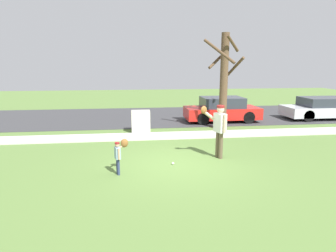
{
  "coord_description": "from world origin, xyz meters",
  "views": [
    {
      "loc": [
        -1.33,
        -8.44,
        3.08
      ],
      "look_at": [
        -0.16,
        1.12,
        1.0
      ],
      "focal_mm": 30.5,
      "sensor_mm": 36.0,
      "label": 1
    }
  ],
  "objects_px": {
    "utility_cabinet": "(141,121)",
    "parked_sedan_silver": "(324,108)",
    "street_tree_near": "(224,79)",
    "person_adult": "(219,126)",
    "parked_hatchback_red": "(222,110)",
    "baseball": "(173,163)",
    "person_child": "(120,152)"
  },
  "relations": [
    {
      "from": "person_adult",
      "to": "street_tree_near",
      "type": "bearing_deg",
      "value": -128.07
    },
    {
      "from": "person_adult",
      "to": "parked_hatchback_red",
      "type": "relative_size",
      "value": 0.45
    },
    {
      "from": "person_adult",
      "to": "person_child",
      "type": "height_order",
      "value": "person_adult"
    },
    {
      "from": "person_child",
      "to": "street_tree_near",
      "type": "bearing_deg",
      "value": 29.64
    },
    {
      "from": "baseball",
      "to": "street_tree_near",
      "type": "distance_m",
      "value": 6.09
    },
    {
      "from": "person_adult",
      "to": "street_tree_near",
      "type": "relative_size",
      "value": 0.4
    },
    {
      "from": "utility_cabinet",
      "to": "parked_hatchback_red",
      "type": "distance_m",
      "value": 4.92
    },
    {
      "from": "street_tree_near",
      "to": "person_adult",
      "type": "bearing_deg",
      "value": -109.37
    },
    {
      "from": "person_child",
      "to": "parked_hatchback_red",
      "type": "xyz_separation_m",
      "value": [
        5.22,
        7.12,
        0.0
      ]
    },
    {
      "from": "parked_hatchback_red",
      "to": "street_tree_near",
      "type": "bearing_deg",
      "value": -106.31
    },
    {
      "from": "person_child",
      "to": "baseball",
      "type": "distance_m",
      "value": 1.81
    },
    {
      "from": "parked_hatchback_red",
      "to": "person_adult",
      "type": "bearing_deg",
      "value": -108.43
    },
    {
      "from": "utility_cabinet",
      "to": "parked_sedan_silver",
      "type": "xyz_separation_m",
      "value": [
        10.57,
        2.1,
        0.12
      ]
    },
    {
      "from": "baseball",
      "to": "parked_sedan_silver",
      "type": "height_order",
      "value": "parked_sedan_silver"
    },
    {
      "from": "person_adult",
      "to": "person_child",
      "type": "distance_m",
      "value": 3.4
    },
    {
      "from": "baseball",
      "to": "utility_cabinet",
      "type": "height_order",
      "value": "utility_cabinet"
    },
    {
      "from": "person_adult",
      "to": "person_child",
      "type": "xyz_separation_m",
      "value": [
        -3.2,
        -1.06,
        -0.45
      ]
    },
    {
      "from": "utility_cabinet",
      "to": "parked_hatchback_red",
      "type": "relative_size",
      "value": 0.25
    },
    {
      "from": "utility_cabinet",
      "to": "parked_sedan_silver",
      "type": "relative_size",
      "value": 0.22
    },
    {
      "from": "person_child",
      "to": "street_tree_near",
      "type": "relative_size",
      "value": 0.22
    },
    {
      "from": "baseball",
      "to": "utility_cabinet",
      "type": "relative_size",
      "value": 0.07
    },
    {
      "from": "street_tree_near",
      "to": "person_child",
      "type": "bearing_deg",
      "value": -131.65
    },
    {
      "from": "parked_hatchback_red",
      "to": "parked_sedan_silver",
      "type": "distance_m",
      "value": 6.09
    },
    {
      "from": "person_child",
      "to": "parked_sedan_silver",
      "type": "height_order",
      "value": "parked_sedan_silver"
    },
    {
      "from": "person_adult",
      "to": "utility_cabinet",
      "type": "height_order",
      "value": "person_adult"
    },
    {
      "from": "utility_cabinet",
      "to": "parked_sedan_silver",
      "type": "bearing_deg",
      "value": 11.23
    },
    {
      "from": "baseball",
      "to": "person_child",
      "type": "bearing_deg",
      "value": -160.86
    },
    {
      "from": "utility_cabinet",
      "to": "street_tree_near",
      "type": "bearing_deg",
      "value": 2.21
    },
    {
      "from": "person_adult",
      "to": "utility_cabinet",
      "type": "bearing_deg",
      "value": -77.4
    },
    {
      "from": "person_child",
      "to": "parked_hatchback_red",
      "type": "height_order",
      "value": "parked_hatchback_red"
    },
    {
      "from": "parked_sedan_silver",
      "to": "baseball",
      "type": "bearing_deg",
      "value": -145.6
    },
    {
      "from": "person_child",
      "to": "parked_hatchback_red",
      "type": "bearing_deg",
      "value": 35.07
    }
  ]
}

